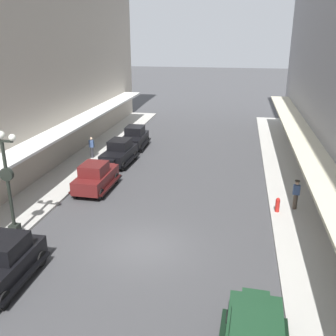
{
  "coord_description": "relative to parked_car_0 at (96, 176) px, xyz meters",
  "views": [
    {
      "loc": [
        3.98,
        -15.04,
        9.38
      ],
      "look_at": [
        0.0,
        6.0,
        1.8
      ],
      "focal_mm": 40.7,
      "sensor_mm": 36.0,
      "label": 1
    }
  ],
  "objects": [
    {
      "name": "ground_plane",
      "position": [
        4.62,
        -6.02,
        -0.94
      ],
      "size": [
        200.0,
        200.0,
        0.0
      ],
      "primitive_type": "plane",
      "color": "#424244"
    },
    {
      "name": "sidewalk_right",
      "position": [
        12.12,
        -6.02,
        -0.87
      ],
      "size": [
        3.0,
        60.0,
        0.15
      ],
      "primitive_type": "cube",
      "color": "#B7B5AD",
      "rests_on": "ground"
    },
    {
      "name": "parked_car_0",
      "position": [
        0.0,
        0.0,
        0.0
      ],
      "size": [
        2.19,
        4.28,
        1.84
      ],
      "color": "#591919",
      "rests_on": "ground"
    },
    {
      "name": "parked_car_1",
      "position": [
        -0.13,
        -9.68,
        0.0
      ],
      "size": [
        2.15,
        4.26,
        1.84
      ],
      "color": "black",
      "rests_on": "ground"
    },
    {
      "name": "parked_car_2",
      "position": [
        -0.14,
        5.23,
        0.0
      ],
      "size": [
        2.31,
        4.32,
        1.84
      ],
      "color": "black",
      "rests_on": "ground"
    },
    {
      "name": "parked_car_3",
      "position": [
        -0.17,
        9.68,
        0.0
      ],
      "size": [
        2.2,
        4.28,
        1.84
      ],
      "color": "black",
      "rests_on": "ground"
    },
    {
      "name": "lamp_post_with_clock",
      "position": [
        -1.78,
        -6.29,
        2.04
      ],
      "size": [
        1.42,
        0.44,
        5.16
      ],
      "color": "black",
      "rests_on": "sidewalk_left"
    },
    {
      "name": "fire_hydrant",
      "position": [
        10.97,
        -1.37,
        -0.38
      ],
      "size": [
        0.24,
        0.24,
        0.82
      ],
      "color": "#B21E19",
      "rests_on": "sidewalk_right"
    },
    {
      "name": "pedestrian_1",
      "position": [
        -2.57,
        5.9,
        0.05
      ],
      "size": [
        0.36,
        0.24,
        1.64
      ],
      "color": "#2D2D33",
      "rests_on": "sidewalk_left"
    },
    {
      "name": "pedestrian_2",
      "position": [
        11.96,
        -0.79,
        0.07
      ],
      "size": [
        0.36,
        0.28,
        1.67
      ],
      "color": "#4C4238",
      "rests_on": "sidewalk_right"
    }
  ]
}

